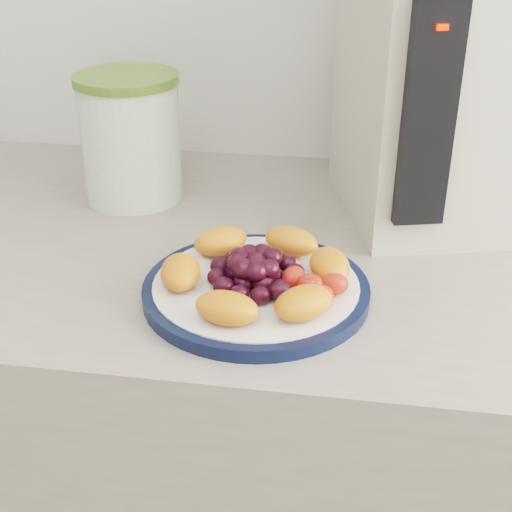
# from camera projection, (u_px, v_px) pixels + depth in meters

# --- Properties ---
(counter) EXTENTS (3.50, 0.60, 0.90)m
(counter) POSITION_uv_depth(u_px,v_px,m) (250.00, 493.00, 1.12)
(counter) COLOR #9F9488
(counter) RESTS_ON floor
(cabinet_face) EXTENTS (3.48, 0.58, 0.84)m
(cabinet_face) POSITION_uv_depth(u_px,v_px,m) (251.00, 507.00, 1.13)
(cabinet_face) COLOR #9D8559
(cabinet_face) RESTS_ON floor
(plate_rim) EXTENTS (0.25, 0.25, 0.01)m
(plate_rim) POSITION_uv_depth(u_px,v_px,m) (256.00, 291.00, 0.77)
(plate_rim) COLOR #0C1635
(plate_rim) RESTS_ON counter
(plate_face) EXTENTS (0.22, 0.22, 0.02)m
(plate_face) POSITION_uv_depth(u_px,v_px,m) (256.00, 290.00, 0.77)
(plate_face) COLOR white
(plate_face) RESTS_ON counter
(canister) EXTENTS (0.18, 0.18, 0.16)m
(canister) POSITION_uv_depth(u_px,v_px,m) (131.00, 142.00, 0.98)
(canister) COLOR #3C681F
(canister) RESTS_ON counter
(canister_lid) EXTENTS (0.19, 0.19, 0.01)m
(canister_lid) POSITION_uv_depth(u_px,v_px,m) (126.00, 79.00, 0.94)
(canister_lid) COLOR #58762B
(canister_lid) RESTS_ON canister
(appliance_body) EXTENTS (0.26, 0.31, 0.34)m
(appliance_body) POSITION_uv_depth(u_px,v_px,m) (430.00, 87.00, 0.90)
(appliance_body) COLOR beige
(appliance_body) RESTS_ON counter
(appliance_panel) EXTENTS (0.06, 0.03, 0.25)m
(appliance_panel) POSITION_uv_depth(u_px,v_px,m) (428.00, 117.00, 0.77)
(appliance_panel) COLOR black
(appliance_panel) RESTS_ON appliance_body
(appliance_led) EXTENTS (0.01, 0.01, 0.01)m
(appliance_led) POSITION_uv_depth(u_px,v_px,m) (442.00, 27.00, 0.72)
(appliance_led) COLOR #FF0C05
(appliance_led) RESTS_ON appliance_panel
(fruit_plate) EXTENTS (0.21, 0.21, 0.04)m
(fruit_plate) POSITION_uv_depth(u_px,v_px,m) (261.00, 271.00, 0.76)
(fruit_plate) COLOR orange
(fruit_plate) RESTS_ON plate_face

